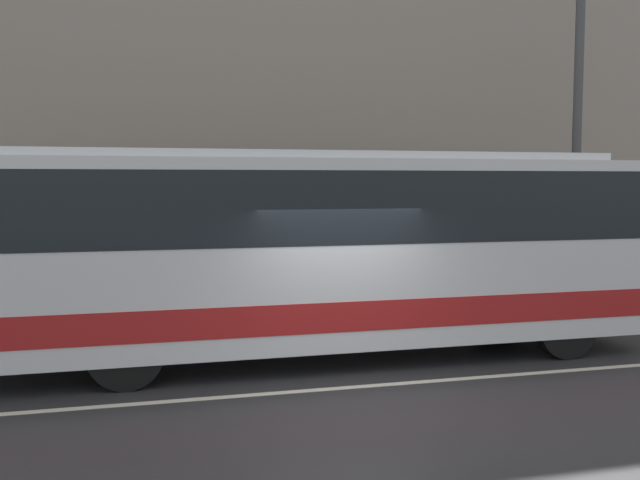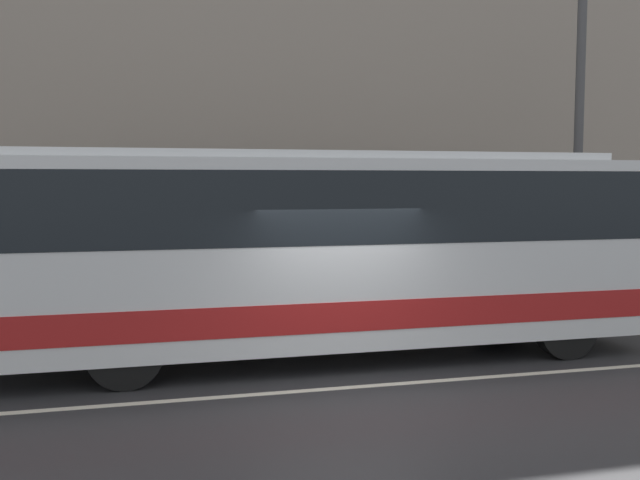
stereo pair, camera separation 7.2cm
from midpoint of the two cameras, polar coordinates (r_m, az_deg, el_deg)
The scene contains 6 objects.
ground_plane at distance 10.27m, azimuth 2.35°, elevation -11.70°, with size 60.00×60.00×0.00m, color #2D2D30.
sidewalk at distance 15.40m, azimuth -3.66°, elevation -5.81°, with size 60.00×2.90×0.17m.
building_facade at distance 17.07m, azimuth -4.86°, elevation 16.70°, with size 60.00×0.35×13.32m.
lane_stripe at distance 10.27m, azimuth 2.35°, elevation -11.68°, with size 54.00×0.14×0.01m.
transit_bus at distance 11.67m, azimuth -0.20°, elevation -0.23°, with size 10.99×2.59×3.36m.
utility_pole_near at distance 16.95m, azimuth 19.74°, elevation 7.91°, with size 0.20×0.20×7.50m.
Camera 1 is at (-2.94, -9.40, 2.91)m, focal length 40.00 mm.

